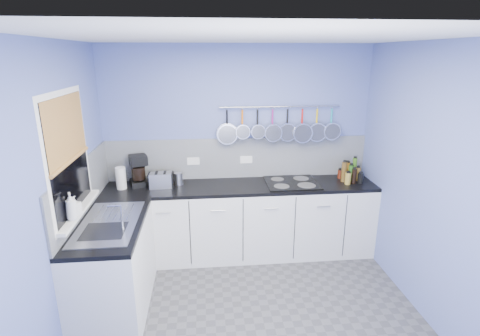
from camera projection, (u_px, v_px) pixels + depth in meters
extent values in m
cube|color=#47474C|center=(253.00, 318.00, 3.49)|extent=(3.20, 3.00, 0.02)
cube|color=white|center=(257.00, 36.00, 2.74)|extent=(3.20, 3.00, 0.02)
cube|color=#5A68AF|center=(238.00, 150.00, 4.55)|extent=(3.20, 0.02, 2.50)
cube|color=#5A68AF|center=(300.00, 313.00, 1.68)|extent=(3.20, 0.02, 2.50)
cube|color=#5A68AF|center=(56.00, 201.00, 2.96)|extent=(0.02, 3.00, 2.50)
cube|color=#5A68AF|center=(435.00, 187.00, 3.27)|extent=(0.02, 3.00, 2.50)
cube|color=#9EA0A4|center=(238.00, 158.00, 4.56)|extent=(3.20, 0.02, 0.50)
cube|color=#9EA0A4|center=(83.00, 187.00, 3.57)|extent=(0.02, 1.80, 0.50)
cube|color=silver|center=(240.00, 221.00, 4.50)|extent=(3.20, 0.60, 0.86)
cube|color=black|center=(240.00, 187.00, 4.37)|extent=(3.20, 0.60, 0.04)
cube|color=silver|center=(114.00, 268.00, 3.52)|extent=(0.60, 1.20, 0.86)
cube|color=black|center=(109.00, 225.00, 3.39)|extent=(0.60, 1.20, 0.04)
cube|color=white|center=(68.00, 155.00, 3.16)|extent=(0.01, 1.00, 1.10)
cube|color=black|center=(69.00, 155.00, 3.17)|extent=(0.01, 0.90, 1.00)
cube|color=olive|center=(66.00, 129.00, 3.10)|extent=(0.01, 0.90, 0.55)
cube|color=white|center=(79.00, 210.00, 3.32)|extent=(0.10, 0.98, 0.03)
cube|color=silver|center=(109.00, 222.00, 3.38)|extent=(0.50, 0.95, 0.01)
cube|color=white|center=(193.00, 161.00, 4.50)|extent=(0.15, 0.01, 0.09)
cube|color=white|center=(246.00, 160.00, 4.56)|extent=(0.15, 0.01, 0.09)
cylinder|color=silver|center=(280.00, 107.00, 4.39)|extent=(1.45, 0.02, 0.02)
imported|color=white|center=(71.00, 206.00, 3.07)|extent=(0.12, 0.12, 0.24)
imported|color=white|center=(75.00, 206.00, 3.16)|extent=(0.10, 0.10, 0.17)
cylinder|color=white|center=(121.00, 178.00, 4.21)|extent=(0.14, 0.14, 0.25)
cube|color=silver|center=(161.00, 180.00, 4.27)|extent=(0.28, 0.18, 0.17)
cylinder|color=silver|center=(179.00, 179.00, 4.35)|extent=(0.11, 0.11, 0.15)
cube|color=black|center=(292.00, 183.00, 4.42)|extent=(0.62, 0.54, 0.01)
cylinder|color=#3F721E|center=(354.00, 168.00, 4.59)|extent=(0.05, 0.05, 0.25)
cylinder|color=#8C5914|center=(347.00, 170.00, 4.58)|extent=(0.07, 0.07, 0.20)
cylinder|color=#4C190C|center=(340.00, 174.00, 4.58)|extent=(0.06, 0.06, 0.11)
cylinder|color=brown|center=(358.00, 174.00, 4.50)|extent=(0.06, 0.06, 0.16)
cylinder|color=#265919|center=(351.00, 173.00, 4.46)|extent=(0.06, 0.06, 0.20)
cylinder|color=brown|center=(344.00, 172.00, 4.45)|extent=(0.06, 0.06, 0.24)
cylinder|color=black|center=(361.00, 178.00, 4.42)|extent=(0.07, 0.07, 0.12)
cylinder|color=black|center=(354.00, 176.00, 4.39)|extent=(0.05, 0.05, 0.18)
cylinder|color=olive|center=(348.00, 179.00, 4.37)|extent=(0.07, 0.07, 0.14)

